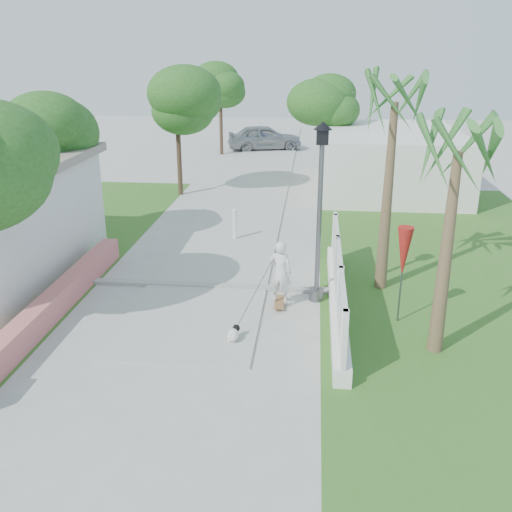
# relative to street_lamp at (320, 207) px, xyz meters

# --- Properties ---
(ground) EXTENTS (90.00, 90.00, 0.00)m
(ground) POSITION_rel_street_lamp_xyz_m (-2.90, -5.50, -2.43)
(ground) COLOR #B7B7B2
(ground) RESTS_ON ground
(path_strip) EXTENTS (3.20, 36.00, 0.06)m
(path_strip) POSITION_rel_street_lamp_xyz_m (-2.90, 14.50, -2.40)
(path_strip) COLOR #B7B7B2
(path_strip) RESTS_ON ground
(curb) EXTENTS (6.50, 0.25, 0.10)m
(curb) POSITION_rel_street_lamp_xyz_m (-2.90, 0.50, -2.38)
(curb) COLOR #999993
(curb) RESTS_ON ground
(grass_right) EXTENTS (8.00, 20.00, 0.01)m
(grass_right) POSITION_rel_street_lamp_xyz_m (4.10, 2.50, -2.42)
(grass_right) COLOR #376B21
(grass_right) RESTS_ON ground
(pink_wall) EXTENTS (0.45, 8.20, 0.80)m
(pink_wall) POSITION_rel_street_lamp_xyz_m (-6.20, -1.95, -2.11)
(pink_wall) COLOR #BD6560
(pink_wall) RESTS_ON ground
(lattice_fence) EXTENTS (0.35, 7.00, 1.50)m
(lattice_fence) POSITION_rel_street_lamp_xyz_m (0.50, -0.50, -1.88)
(lattice_fence) COLOR white
(lattice_fence) RESTS_ON ground
(building_right) EXTENTS (6.00, 8.00, 2.60)m
(building_right) POSITION_rel_street_lamp_xyz_m (3.10, 12.50, -1.13)
(building_right) COLOR silver
(building_right) RESTS_ON ground
(street_lamp) EXTENTS (0.44, 0.44, 4.44)m
(street_lamp) POSITION_rel_street_lamp_xyz_m (0.00, 0.00, 0.00)
(street_lamp) COLOR #59595E
(street_lamp) RESTS_ON ground
(bollard) EXTENTS (0.14, 0.14, 1.09)m
(bollard) POSITION_rel_street_lamp_xyz_m (-2.70, 4.50, -1.84)
(bollard) COLOR white
(bollard) RESTS_ON ground
(patio_umbrella) EXTENTS (0.36, 0.36, 2.30)m
(patio_umbrella) POSITION_rel_street_lamp_xyz_m (1.90, -1.00, -0.74)
(patio_umbrella) COLOR #59595E
(patio_umbrella) RESTS_ON ground
(tree_left_mid) EXTENTS (3.20, 3.20, 4.85)m
(tree_left_mid) POSITION_rel_street_lamp_xyz_m (-8.38, 2.98, 1.07)
(tree_left_mid) COLOR #4C3826
(tree_left_mid) RESTS_ON ground
(tree_path_left) EXTENTS (3.40, 3.40, 5.23)m
(tree_path_left) POSITION_rel_street_lamp_xyz_m (-5.88, 10.48, 1.39)
(tree_path_left) COLOR #4C3826
(tree_path_left) RESTS_ON ground
(tree_path_right) EXTENTS (3.00, 3.00, 4.79)m
(tree_path_right) POSITION_rel_street_lamp_xyz_m (0.32, 14.48, 1.07)
(tree_path_right) COLOR #4C3826
(tree_path_right) RESTS_ON ground
(tree_path_far) EXTENTS (3.20, 3.20, 5.17)m
(tree_path_far) POSITION_rel_street_lamp_xyz_m (-5.68, 20.48, 1.39)
(tree_path_far) COLOR #4C3826
(tree_path_far) RESTS_ON ground
(palm_far) EXTENTS (1.80, 1.80, 5.30)m
(palm_far) POSITION_rel_street_lamp_xyz_m (1.70, 1.00, 2.06)
(palm_far) COLOR brown
(palm_far) RESTS_ON ground
(palm_near) EXTENTS (1.80, 1.80, 4.70)m
(palm_near) POSITION_rel_street_lamp_xyz_m (2.50, -2.30, 1.53)
(palm_near) COLOR brown
(palm_near) RESTS_ON ground
(skateboarder) EXTENTS (1.21, 2.25, 1.68)m
(skateboarder) POSITION_rel_street_lamp_xyz_m (-1.31, -1.08, -1.69)
(skateboarder) COLOR #9A693D
(skateboarder) RESTS_ON ground
(dog) EXTENTS (0.33, 0.52, 0.37)m
(dog) POSITION_rel_street_lamp_xyz_m (-1.77, -2.40, -2.23)
(dog) COLOR white
(dog) RESTS_ON ground
(parked_car) EXTENTS (4.84, 2.89, 1.54)m
(parked_car) POSITION_rel_street_lamp_xyz_m (-3.27, 22.25, -1.65)
(parked_car) COLOR #9EA0A5
(parked_car) RESTS_ON ground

